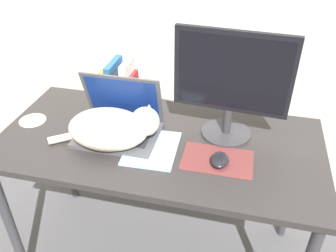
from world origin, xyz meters
TOP-DOWN VIEW (x-y plane):
  - desk at (0.00, 0.33)m, footprint 1.36×0.66m
  - laptop at (-0.17, 0.34)m, footprint 0.34×0.26m
  - cat at (-0.18, 0.27)m, footprint 0.46×0.25m
  - external_monitor at (0.27, 0.44)m, footprint 0.47×0.21m
  - mousepad at (0.26, 0.25)m, footprint 0.28×0.18m
  - computer_mouse at (0.27, 0.23)m, footprint 0.07×0.10m
  - book_row at (-0.24, 0.54)m, footprint 0.16×0.17m
  - notepad at (-0.01, 0.26)m, footprint 0.21×0.26m
  - cd_disc at (-0.60, 0.34)m, footprint 0.12×0.12m

SIDE VIEW (x-z plane):
  - desk at x=0.00m, z-range 0.29..1.04m
  - cd_disc at x=-0.60m, z-range 0.75..0.75m
  - mousepad at x=0.26m, z-range 0.75..0.75m
  - notepad at x=-0.01m, z-range 0.75..0.75m
  - computer_mouse at x=0.27m, z-range 0.75..0.78m
  - laptop at x=-0.17m, z-range 0.67..0.93m
  - cat at x=-0.18m, z-range 0.74..0.90m
  - book_row at x=-0.24m, z-range 0.73..0.98m
  - external_monitor at x=0.27m, z-range 0.77..1.22m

